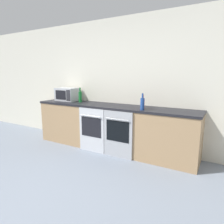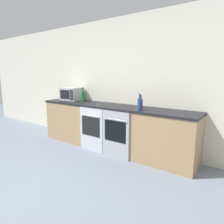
{
  "view_description": "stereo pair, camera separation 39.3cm",
  "coord_description": "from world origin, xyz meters",
  "px_view_note": "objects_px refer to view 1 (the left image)",
  "views": [
    {
      "loc": [
        1.94,
        -1.23,
        1.5
      ],
      "look_at": [
        0.01,
        2.12,
        0.76
      ],
      "focal_mm": 32.0,
      "sensor_mm": 36.0,
      "label": 1
    },
    {
      "loc": [
        2.27,
        -1.02,
        1.5
      ],
      "look_at": [
        0.01,
        2.12,
        0.76
      ],
      "focal_mm": 32.0,
      "sensor_mm": 36.0,
      "label": 2
    }
  ],
  "objects_px": {
    "oven_left": "(92,130)",
    "bottle_red": "(143,103)",
    "microwave": "(68,94)",
    "bottle_green": "(80,97)",
    "oven_right": "(118,134)",
    "bottle_blue": "(142,103)"
  },
  "relations": [
    {
      "from": "oven_left",
      "to": "bottle_green",
      "type": "distance_m",
      "value": 0.87
    },
    {
      "from": "oven_left",
      "to": "bottle_red",
      "type": "distance_m",
      "value": 1.12
    },
    {
      "from": "bottle_green",
      "to": "bottle_red",
      "type": "distance_m",
      "value": 1.47
    },
    {
      "from": "microwave",
      "to": "oven_left",
      "type": "bearing_deg",
      "value": -22.98
    },
    {
      "from": "oven_right",
      "to": "bottle_red",
      "type": "height_order",
      "value": "bottle_red"
    },
    {
      "from": "microwave",
      "to": "bottle_green",
      "type": "distance_m",
      "value": 0.42
    },
    {
      "from": "oven_left",
      "to": "bottle_red",
      "type": "relative_size",
      "value": 3.45
    },
    {
      "from": "bottle_blue",
      "to": "bottle_green",
      "type": "bearing_deg",
      "value": 171.47
    },
    {
      "from": "oven_right",
      "to": "bottle_blue",
      "type": "xyz_separation_m",
      "value": [
        0.4,
        0.12,
        0.57
      ]
    },
    {
      "from": "oven_right",
      "to": "bottle_green",
      "type": "height_order",
      "value": "bottle_green"
    },
    {
      "from": "oven_left",
      "to": "bottle_green",
      "type": "bearing_deg",
      "value": 147.05
    },
    {
      "from": "oven_left",
      "to": "bottle_green",
      "type": "relative_size",
      "value": 2.72
    },
    {
      "from": "bottle_blue",
      "to": "microwave",
      "type": "bearing_deg",
      "value": 171.68
    },
    {
      "from": "microwave",
      "to": "bottle_green",
      "type": "bearing_deg",
      "value": -7.53
    },
    {
      "from": "oven_right",
      "to": "oven_left",
      "type": "bearing_deg",
      "value": 180.0
    },
    {
      "from": "microwave",
      "to": "bottle_red",
      "type": "xyz_separation_m",
      "value": [
        1.88,
        -0.15,
        -0.05
      ]
    },
    {
      "from": "bottle_green",
      "to": "bottle_red",
      "type": "relative_size",
      "value": 1.27
    },
    {
      "from": "microwave",
      "to": "bottle_green",
      "type": "xyz_separation_m",
      "value": [
        0.41,
        -0.05,
        -0.02
      ]
    },
    {
      "from": "microwave",
      "to": "bottle_blue",
      "type": "bearing_deg",
      "value": -8.32
    },
    {
      "from": "bottle_blue",
      "to": "bottle_red",
      "type": "relative_size",
      "value": 1.15
    },
    {
      "from": "oven_left",
      "to": "microwave",
      "type": "height_order",
      "value": "microwave"
    },
    {
      "from": "bottle_green",
      "to": "bottle_blue",
      "type": "relative_size",
      "value": 1.1
    }
  ]
}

